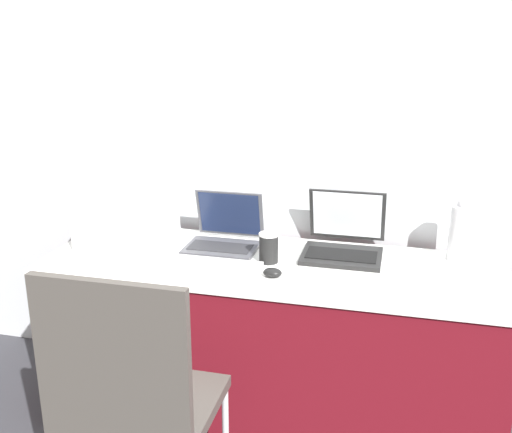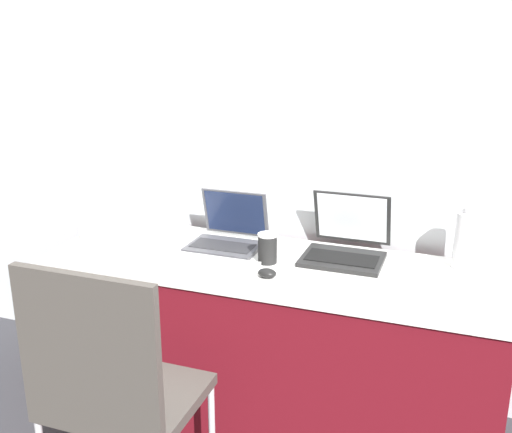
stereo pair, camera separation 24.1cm
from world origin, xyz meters
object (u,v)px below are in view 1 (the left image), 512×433
(printer, at_px, (126,214))
(chair, at_px, (131,391))
(laptop_left, at_px, (224,235))
(external_keyboard, at_px, (205,266))
(coffee_cup, at_px, (269,248))
(laptop_right, at_px, (344,240))
(mouse, at_px, (272,273))
(metal_pitcher, at_px, (461,232))

(printer, distance_m, chair, 0.95)
(printer, distance_m, laptop_left, 0.44)
(external_keyboard, bearing_deg, laptop_left, 89.69)
(external_keyboard, bearing_deg, coffee_cup, 29.91)
(laptop_left, bearing_deg, laptop_right, 5.20)
(coffee_cup, xyz_separation_m, mouse, (0.05, -0.15, -0.04))
(metal_pitcher, bearing_deg, laptop_left, -175.33)
(metal_pitcher, bearing_deg, external_keyboard, -160.76)
(coffee_cup, bearing_deg, printer, 173.48)
(printer, distance_m, coffee_cup, 0.66)
(laptop_left, distance_m, chair, 0.90)
(metal_pitcher, bearing_deg, printer, -174.51)
(mouse, bearing_deg, external_keyboard, 176.85)
(printer, height_order, laptop_left, printer)
(laptop_left, bearing_deg, mouse, -45.15)
(chair, bearing_deg, laptop_right, 58.85)
(metal_pitcher, distance_m, chair, 1.42)
(external_keyboard, distance_m, coffee_cup, 0.27)
(coffee_cup, distance_m, mouse, 0.16)
(laptop_right, bearing_deg, metal_pitcher, 4.08)
(laptop_left, xyz_separation_m, laptop_right, (0.51, 0.05, 0.00))
(printer, bearing_deg, coffee_cup, -6.52)
(printer, xyz_separation_m, external_keyboard, (0.43, -0.21, -0.12))
(external_keyboard, distance_m, metal_pitcher, 1.04)
(metal_pitcher, bearing_deg, chair, -137.03)
(laptop_right, bearing_deg, mouse, -126.02)
(laptop_left, xyz_separation_m, coffee_cup, (0.23, -0.13, 0.01))
(laptop_right, distance_m, mouse, 0.40)
(coffee_cup, bearing_deg, metal_pitcher, 15.65)
(printer, xyz_separation_m, coffee_cup, (0.65, -0.07, -0.07))
(laptop_right, bearing_deg, printer, -173.81)
(external_keyboard, height_order, metal_pitcher, metal_pitcher)
(external_keyboard, xyz_separation_m, chair, (-0.04, -0.61, -0.18))
(external_keyboard, height_order, coffee_cup, coffee_cup)
(laptop_right, distance_m, metal_pitcher, 0.47)
(printer, relative_size, mouse, 4.99)
(external_keyboard, bearing_deg, chair, -94.01)
(laptop_right, relative_size, external_keyboard, 0.78)
(laptop_left, distance_m, laptop_right, 0.51)
(laptop_left, bearing_deg, coffee_cup, -29.88)
(laptop_right, distance_m, chair, 1.09)
(coffee_cup, bearing_deg, mouse, -71.65)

